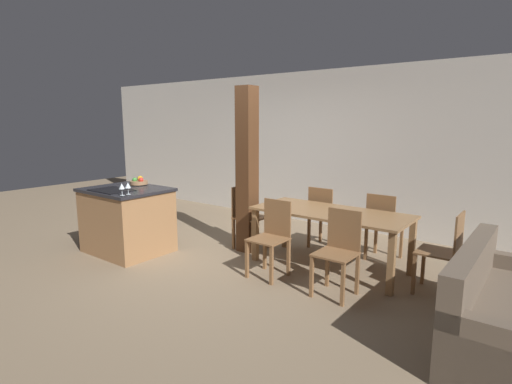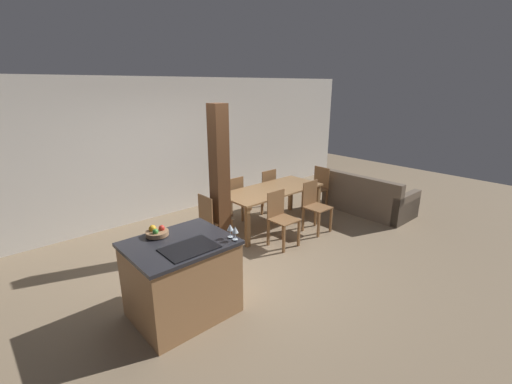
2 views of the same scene
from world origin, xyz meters
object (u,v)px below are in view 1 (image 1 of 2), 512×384
fruit_bowl (139,182)px  wine_glass_near (122,187)px  dining_chair_head_end (247,215)px  wine_glass_middle (128,186)px  dining_chair_foot_end (445,251)px  dining_chair_far_right (383,225)px  dining_table (330,218)px  timber_post (247,171)px  dining_chair_far_left (324,216)px  couch (512,318)px  kitchen_island (127,220)px  dining_chair_near_right (339,250)px  dining_chair_near_left (272,236)px

fruit_bowl → wine_glass_near: wine_glass_near is taller
dining_chair_head_end → wine_glass_middle: bearing=152.9°
wine_glass_near → dining_chair_foot_end: 3.80m
fruit_bowl → dining_chair_far_right: (3.11, 1.51, -0.47)m
dining_table → dining_chair_head_end: size_ratio=2.14×
dining_chair_foot_end → timber_post: timber_post is taller
dining_chair_far_left → dining_chair_head_end: same height
dining_chair_head_end → couch: dining_chair_head_end is taller
wine_glass_near → dining_chair_far_right: (2.52, 2.20, -0.55)m
dining_table → dining_chair_far_left: dining_chair_far_left is taller
dining_chair_far_left → dining_chair_head_end: (-0.90, -0.65, 0.00)m
fruit_bowl → couch: 4.76m
dining_chair_head_end → dining_chair_far_right: bearing=-69.8°
dining_chair_far_left → couch: dining_chair_far_left is taller
dining_chair_far_left → kitchen_island: bearing=40.4°
dining_chair_far_left → dining_chair_far_right: 0.87m
dining_chair_near_right → dining_chair_head_end: size_ratio=1.00×
fruit_bowl → dining_table: size_ratio=0.13×
wine_glass_middle → dining_chair_near_right: (2.52, 0.80, -0.55)m
fruit_bowl → dining_chair_near_right: size_ratio=0.28×
dining_table → dining_chair_far_left: (-0.44, 0.65, -0.15)m
couch → wine_glass_near: bearing=100.2°
dining_table → couch: couch is taller
wine_glass_near → dining_chair_near_right: 2.73m
dining_table → dining_chair_near_left: size_ratio=2.14×
dining_table → dining_chair_near_left: (-0.44, -0.65, -0.15)m
dining_chair_near_right → dining_chair_far_left: size_ratio=1.00×
dining_chair_far_right → timber_post: timber_post is taller
dining_chair_foot_end → dining_chair_head_end: bearing=-90.0°
dining_chair_near_right → dining_chair_far_left: (-0.87, 1.31, 0.00)m
kitchen_island → dining_chair_foot_end: size_ratio=1.24×
dining_chair_near_left → timber_post: bearing=145.9°
dining_chair_far_right → couch: bearing=138.1°
fruit_bowl → couch: fruit_bowl is taller
fruit_bowl → dining_chair_near_left: bearing=5.3°
dining_chair_far_right → dining_chair_foot_end: size_ratio=1.00×
dining_chair_near_left → dining_chair_head_end: (-0.90, 0.65, 0.00)m
wine_glass_near → timber_post: 1.67m
kitchen_island → dining_chair_foot_end: kitchen_island is taller
timber_post → wine_glass_near: bearing=-120.3°
dining_chair_far_left → timber_post: bearing=43.3°
dining_chair_near_right → dining_chair_far_right: bearing=90.0°
dining_chair_head_end → wine_glass_near: bearing=154.3°
wine_glass_near → dining_chair_near_left: wine_glass_near is taller
dining_chair_far_left → dining_chair_foot_end: same height
dining_chair_near_left → dining_chair_head_end: bearing=144.1°
dining_chair_near_left → dining_chair_head_end: 1.11m
dining_chair_far_right → dining_chair_far_left: bearing=0.0°
dining_chair_head_end → dining_chair_foot_end: size_ratio=1.00×
dining_chair_far_left → dining_chair_far_right: size_ratio=1.00×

